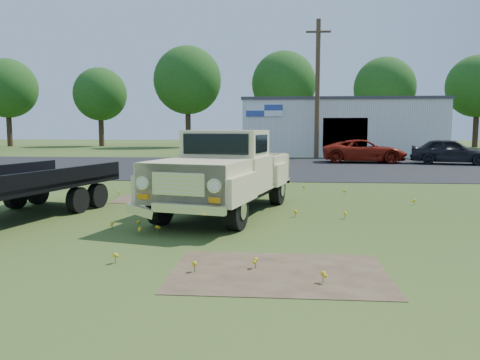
{
  "coord_description": "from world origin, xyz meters",
  "views": [
    {
      "loc": [
        1.48,
        -9.37,
        2.02
      ],
      "look_at": [
        0.63,
        1.0,
        0.86
      ],
      "focal_mm": 35.0,
      "sensor_mm": 36.0,
      "label": 1
    }
  ],
  "objects_px": {
    "vintage_pickup_truck": "(226,172)",
    "flatbed_trailer": "(0,181)",
    "red_pickup": "(364,151)",
    "dark_sedan": "(450,152)"
  },
  "relations": [
    {
      "from": "vintage_pickup_truck",
      "to": "dark_sedan",
      "type": "distance_m",
      "value": 19.23
    },
    {
      "from": "flatbed_trailer",
      "to": "vintage_pickup_truck",
      "type": "bearing_deg",
      "value": 29.27
    },
    {
      "from": "vintage_pickup_truck",
      "to": "red_pickup",
      "type": "relative_size",
      "value": 1.14
    },
    {
      "from": "flatbed_trailer",
      "to": "red_pickup",
      "type": "height_order",
      "value": "flatbed_trailer"
    },
    {
      "from": "vintage_pickup_truck",
      "to": "flatbed_trailer",
      "type": "bearing_deg",
      "value": -150.35
    },
    {
      "from": "flatbed_trailer",
      "to": "dark_sedan",
      "type": "bearing_deg",
      "value": 61.59
    },
    {
      "from": "vintage_pickup_truck",
      "to": "flatbed_trailer",
      "type": "relative_size",
      "value": 0.85
    },
    {
      "from": "red_pickup",
      "to": "dark_sedan",
      "type": "height_order",
      "value": "dark_sedan"
    },
    {
      "from": "red_pickup",
      "to": "vintage_pickup_truck",
      "type": "bearing_deg",
      "value": 162.29
    },
    {
      "from": "red_pickup",
      "to": "dark_sedan",
      "type": "distance_m",
      "value": 4.62
    }
  ]
}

